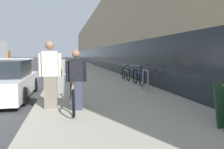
# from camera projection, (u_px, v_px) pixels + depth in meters

# --- Properties ---
(sidewalk_slab) EXTENTS (4.79, 70.00, 0.15)m
(sidewalk_slab) POSITION_uv_depth(u_px,v_px,m) (79.00, 67.00, 24.71)
(sidewalk_slab) COLOR #A39E8E
(sidewalk_slab) RESTS_ON ground
(storefront_facade) EXTENTS (10.01, 70.00, 7.44)m
(storefront_facade) POSITION_uv_depth(u_px,v_px,m) (124.00, 40.00, 33.70)
(storefront_facade) COLOR tan
(storefront_facade) RESTS_ON ground
(tandem_bicycle) EXTENTS (0.52, 2.85, 0.84)m
(tandem_bicycle) POSITION_uv_depth(u_px,v_px,m) (72.00, 94.00, 6.11)
(tandem_bicycle) COLOR black
(tandem_bicycle) RESTS_ON sidewalk_slab
(person_rider) EXTENTS (0.54, 0.21, 1.58)m
(person_rider) POSITION_uv_depth(u_px,v_px,m) (76.00, 80.00, 5.72)
(person_rider) COLOR #33384C
(person_rider) RESTS_ON sidewalk_slab
(person_bystander) EXTENTS (0.62, 0.24, 1.82)m
(person_bystander) POSITION_uv_depth(u_px,v_px,m) (50.00, 75.00, 5.89)
(person_bystander) COLOR #756B5B
(person_bystander) RESTS_ON sidewalk_slab
(bike_rack_hoop) EXTENTS (0.05, 0.60, 0.84)m
(bike_rack_hoop) POSITION_uv_depth(u_px,v_px,m) (145.00, 78.00, 8.75)
(bike_rack_hoop) COLOR gray
(bike_rack_hoop) RESTS_ON sidewalk_slab
(cruiser_bike_nearest) EXTENTS (0.52, 1.68, 0.92)m
(cruiser_bike_nearest) POSITION_uv_depth(u_px,v_px,m) (138.00, 77.00, 10.35)
(cruiser_bike_nearest) COLOR black
(cruiser_bike_nearest) RESTS_ON sidewalk_slab
(cruiser_bike_middle) EXTENTS (0.52, 1.68, 0.86)m
(cruiser_bike_middle) POSITION_uv_depth(u_px,v_px,m) (126.00, 73.00, 12.31)
(cruiser_bike_middle) COLOR black
(cruiser_bike_middle) RESTS_ON sidewalk_slab
(parked_sedan_curbside) EXTENTS (1.82, 4.46, 1.46)m
(parked_sedan_curbside) POSITION_uv_depth(u_px,v_px,m) (6.00, 81.00, 7.91)
(parked_sedan_curbside) COLOR white
(parked_sedan_curbside) RESTS_ON ground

